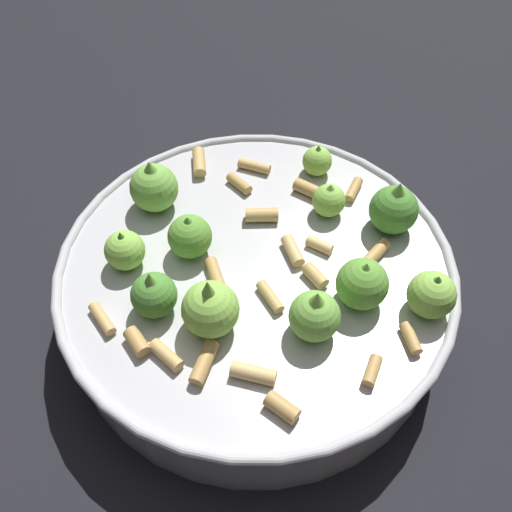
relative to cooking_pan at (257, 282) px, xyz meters
The scene contains 2 objects.
ground_plane 0.04m from the cooking_pan, 52.25° to the left, with size 2.40×2.40×0.00m, color black.
cooking_pan is the anchor object (origin of this frame).
Camera 1 is at (-0.28, 0.08, 0.43)m, focal length 38.57 mm.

